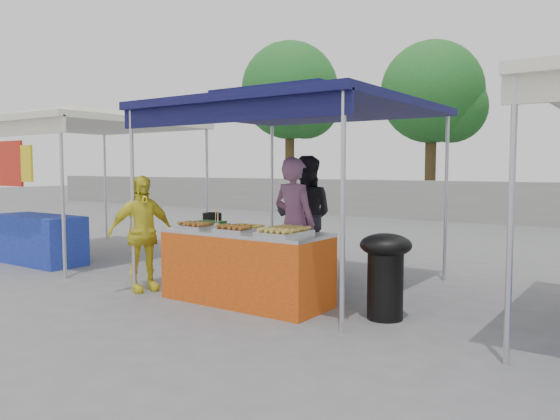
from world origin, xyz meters
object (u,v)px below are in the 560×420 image
Objects in this scene: helper_man at (305,216)px; wok_burner at (385,268)px; cooking_pot at (212,218)px; vendor_woman at (294,223)px; customer_person at (141,233)px; vendor_table at (246,267)px.

wok_burner is at bearing 119.99° from helper_man.
vendor_woman is at bearing 33.55° from cooking_pot.
customer_person reaches higher than wok_burner.
vendor_woman is at bearing 90.50° from helper_man.
helper_man is (-0.35, 0.80, 0.02)m from vendor_woman.
vendor_table is 1.05m from cooking_pot.
helper_man is (0.55, 1.39, -0.04)m from cooking_pot.
wok_burner is at bearing -59.99° from customer_person.
vendor_woman is (0.90, 0.59, -0.06)m from cooking_pot.
wok_burner reaches higher than vendor_table.
cooking_pot reaches higher than wok_burner.
vendor_table is at bearing 76.73° from helper_man.
helper_man is at bearing 68.47° from cooking_pot.
helper_man reaches higher than wok_burner.
wok_burner is at bearing -1.59° from cooking_pot.
vendor_table is 1.05m from vendor_woman.
vendor_table is at bearing -59.54° from customer_person.
customer_person is at bearing -134.94° from cooking_pot.
vendor_table is 1.83m from helper_man.
wok_burner is at bearing 162.72° from vendor_woman.
helper_man reaches higher than customer_person.
helper_man is (-1.93, 1.46, 0.34)m from wok_burner.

